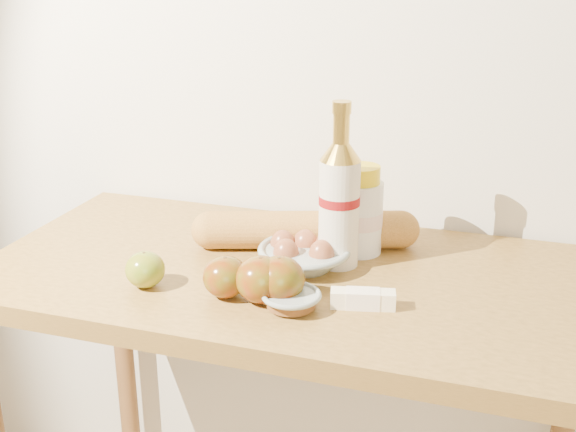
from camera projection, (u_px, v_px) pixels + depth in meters
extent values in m
cube|color=beige|center=(340.00, 38.00, 1.54)|extent=(3.50, 0.02, 2.60)
cube|color=#A47934|center=(293.00, 279.00, 1.39)|extent=(1.20, 0.60, 0.04)
cylinder|color=brown|center=(125.00, 366.00, 1.93)|extent=(0.05, 0.05, 0.86)
cylinder|color=beige|center=(339.00, 214.00, 1.37)|extent=(0.08, 0.08, 0.21)
cylinder|color=maroon|center=(339.00, 200.00, 1.36)|extent=(0.08, 0.08, 0.02)
cone|color=gold|center=(341.00, 152.00, 1.33)|extent=(0.08, 0.08, 0.03)
cylinder|color=gold|center=(341.00, 128.00, 1.32)|extent=(0.03, 0.03, 0.06)
cylinder|color=gold|center=(342.00, 107.00, 1.30)|extent=(0.04, 0.04, 0.02)
cylinder|color=silver|center=(360.00, 218.00, 1.44)|extent=(0.11, 0.11, 0.15)
cylinder|color=beige|center=(360.00, 218.00, 1.44)|extent=(0.11, 0.11, 0.03)
cylinder|color=#DCBC0B|center=(361.00, 174.00, 1.41)|extent=(0.09, 0.09, 0.03)
torus|color=#919F98|center=(304.00, 250.00, 1.39)|extent=(0.22, 0.22, 0.01)
ellipsoid|color=brown|center=(286.00, 254.00, 1.37)|extent=(0.06, 0.06, 0.06)
ellipsoid|color=brown|center=(322.00, 256.00, 1.37)|extent=(0.06, 0.06, 0.06)
ellipsoid|color=brown|center=(305.00, 245.00, 1.42)|extent=(0.06, 0.06, 0.06)
ellipsoid|color=brown|center=(283.00, 245.00, 1.42)|extent=(0.06, 0.06, 0.06)
ellipsoid|color=brown|center=(327.00, 247.00, 1.41)|extent=(0.06, 0.06, 0.06)
cylinder|color=#C68C3C|center=(306.00, 230.00, 1.48)|extent=(0.39, 0.20, 0.08)
sphere|color=#C68C3C|center=(210.00, 230.00, 1.47)|extent=(0.10, 0.10, 0.08)
sphere|color=#C68C3C|center=(401.00, 229.00, 1.48)|extent=(0.10, 0.10, 0.08)
ellipsoid|color=olive|center=(145.00, 270.00, 1.31)|extent=(0.08, 0.08, 0.07)
cylinder|color=#492C18|center=(144.00, 255.00, 1.30)|extent=(0.01, 0.01, 0.01)
ellipsoid|color=maroon|center=(226.00, 277.00, 1.27)|extent=(0.10, 0.10, 0.07)
cylinder|color=#4A3218|center=(225.00, 261.00, 1.26)|extent=(0.01, 0.01, 0.01)
ellipsoid|color=#8E0B07|center=(279.00, 279.00, 1.25)|extent=(0.10, 0.10, 0.08)
cylinder|color=#4D3419|center=(279.00, 261.00, 1.24)|extent=(0.01, 0.01, 0.01)
torus|color=gray|center=(291.00, 295.00, 1.23)|extent=(0.13, 0.13, 0.01)
cylinder|color=brown|center=(291.00, 300.00, 1.23)|extent=(0.11, 0.11, 0.02)
torus|color=gray|center=(278.00, 287.00, 1.26)|extent=(0.12, 0.12, 0.01)
cylinder|color=brown|center=(278.00, 292.00, 1.26)|extent=(0.10, 0.10, 0.02)
cube|color=#FFF2C5|center=(363.00, 299.00, 1.23)|extent=(0.11, 0.05, 0.03)
cube|color=white|center=(363.00, 299.00, 1.23)|extent=(0.06, 0.04, 0.03)
ellipsoid|color=#8E0B07|center=(261.00, 279.00, 1.25)|extent=(0.10, 0.10, 0.08)
cylinder|color=#4D3419|center=(261.00, 261.00, 1.24)|extent=(0.01, 0.01, 0.01)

